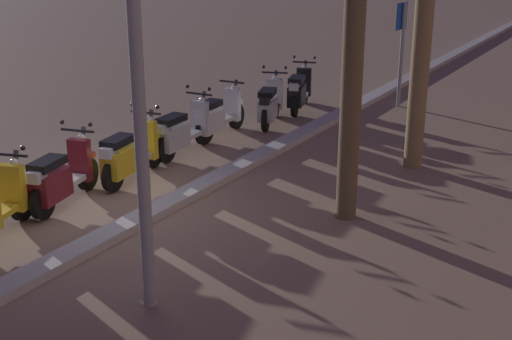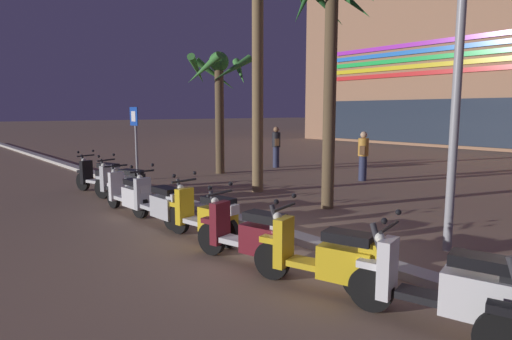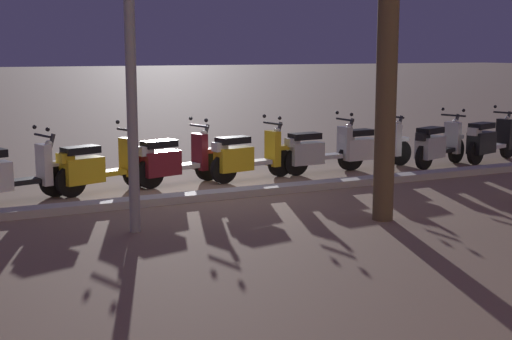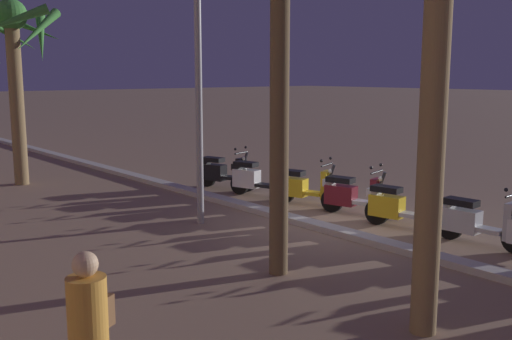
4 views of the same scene
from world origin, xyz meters
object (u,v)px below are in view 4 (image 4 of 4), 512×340
Objects in this scene: scooter_yellow_gap_after_mid at (399,207)px; scooter_black_second_in_line at (222,172)px; pedestrian_strolling_near_curb at (89,337)px; scooter_yellow_last_in_row at (303,187)px; scooter_silver_mid_rear at (476,221)px; scooter_white_mid_centre at (256,179)px; scooter_maroon_lead_nearest at (352,195)px; palm_tree_mid_walkway at (13,47)px.

scooter_yellow_gap_after_mid is 1.00× the size of scooter_black_second_in_line.
scooter_yellow_last_in_row is at bearing -56.16° from pedestrian_strolling_near_curb.
scooter_silver_mid_rear is 1.05× the size of scooter_yellow_last_in_row.
scooter_silver_mid_rear is at bearing -178.62° from scooter_yellow_last_in_row.
scooter_yellow_last_in_row is 9.22m from pedestrian_strolling_near_curb.
scooter_yellow_gap_after_mid is 2.74m from scooter_yellow_last_in_row.
scooter_white_mid_centre is 1.11× the size of pedestrian_strolling_near_curb.
pedestrian_strolling_near_curb is (-2.39, 7.64, 0.40)m from scooter_yellow_gap_after_mid.
scooter_silver_mid_rear and scooter_maroon_lead_nearest have the same top height.
scooter_yellow_gap_after_mid is at bearing -177.35° from scooter_white_mid_centre.
pedestrian_strolling_near_curb reaches higher than scooter_maroon_lead_nearest.
scooter_yellow_gap_after_mid is 1.02× the size of scooter_yellow_last_in_row.
pedestrian_strolling_near_curb is at bearing 131.61° from scooter_white_mid_centre.
scooter_maroon_lead_nearest and scooter_black_second_in_line have the same top height.
pedestrian_strolling_near_curb reaches higher than scooter_yellow_gap_after_mid.
scooter_black_second_in_line is at bearing -0.56° from scooter_white_mid_centre.
scooter_maroon_lead_nearest is at bearing -175.65° from scooter_black_second_in_line.
scooter_yellow_last_in_row is (2.74, -0.02, -0.00)m from scooter_yellow_gap_after_mid.
scooter_yellow_last_in_row and scooter_black_second_in_line have the same top height.
scooter_yellow_last_in_row is at bearing 1.38° from scooter_silver_mid_rear.
palm_tree_mid_walkway is at bearing -16.11° from pedestrian_strolling_near_curb.
scooter_yellow_last_in_row is 0.98× the size of scooter_black_second_in_line.
scooter_yellow_gap_after_mid is 1.10× the size of pedestrian_strolling_near_curb.
pedestrian_strolling_near_curb reaches higher than scooter_white_mid_centre.
scooter_white_mid_centre is at bearing 6.76° from scooter_maroon_lead_nearest.
pedestrian_strolling_near_curb reaches higher than scooter_silver_mid_rear.
scooter_yellow_gap_after_mid is at bearing -157.11° from palm_tree_mid_walkway.
scooter_yellow_last_in_row is at bearing 5.19° from scooter_maroon_lead_nearest.
pedestrian_strolling_near_curb is (-5.13, 7.65, 0.41)m from scooter_yellow_last_in_row.
scooter_silver_mid_rear is 1.06× the size of scooter_maroon_lead_nearest.
scooter_maroon_lead_nearest and scooter_white_mid_centre have the same top height.
scooter_black_second_in_line is at bearing 1.85° from scooter_yellow_gap_after_mid.
scooter_yellow_gap_after_mid and scooter_yellow_last_in_row have the same top height.
scooter_maroon_lead_nearest is at bearing -173.24° from scooter_white_mid_centre.
scooter_black_second_in_line is at bearing 3.94° from scooter_yellow_last_in_row.
scooter_yellow_gap_after_mid is at bearing 173.98° from scooter_maroon_lead_nearest.
pedestrian_strolling_near_curb is (-12.16, 3.51, -2.93)m from palm_tree_mid_walkway.
palm_tree_mid_walkway reaches higher than scooter_yellow_gap_after_mid.
scooter_maroon_lead_nearest is 2.88m from scooter_white_mid_centre.
pedestrian_strolling_near_curb is at bearing 163.89° from palm_tree_mid_walkway.
scooter_yellow_last_in_row is 0.97× the size of scooter_white_mid_centre.
scooter_yellow_gap_after_mid is 8.01m from pedestrian_strolling_near_curb.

